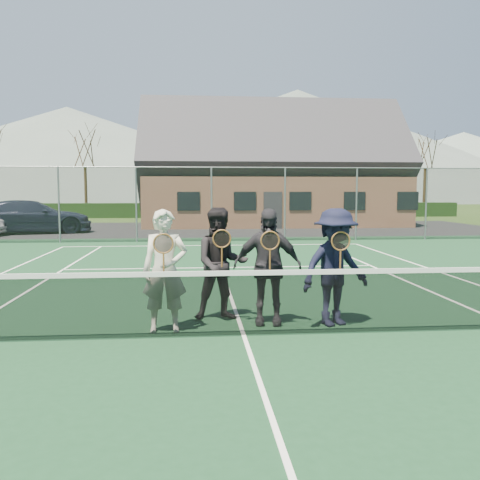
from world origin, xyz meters
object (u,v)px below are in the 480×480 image
Objects in this scene: clubhouse at (271,159)px; player_d at (335,267)px; tennis_net at (244,300)px; player_a at (165,271)px; player_c at (267,266)px; car_c at (32,217)px; player_b at (221,264)px.

clubhouse is 8.67× the size of player_d.
tennis_net is 1.24m from player_a.
clubhouse is 24.39m from player_a.
player_c is 1.00× the size of player_d.
player_c is (-3.57, -23.36, -3.07)m from clubhouse.
tennis_net is 24.57m from clubhouse.
player_d is (-2.55, -23.52, -3.07)m from clubhouse.
clubhouse reaches higher than car_c.
tennis_net is 1.09m from player_b.
tennis_net is at bearing -99.46° from clubhouse.
player_c is at bearing 56.37° from tennis_net.
car_c is at bearing 112.46° from player_a.
player_d is (1.02, -0.17, -0.00)m from player_c.
player_b is at bearing 36.69° from player_a.
player_a is at bearing -172.40° from car_c.
player_d reaches higher than tennis_net.
player_a is at bearing -143.31° from player_b.
player_a is 1.58m from player_c.
player_b is at bearing 163.34° from player_d.
player_d is at bearing -16.66° from player_b.
player_b reaches higher than car_c.
car_c is 3.07× the size of player_b.
player_b reaches higher than tennis_net.
player_d is (9.97, -17.78, 0.12)m from car_c.
tennis_net is at bearing -161.86° from player_d.
player_d is (1.45, 0.47, 0.38)m from tennis_net.
tennis_net is 1.57m from player_d.
car_c is 3.07× the size of player_d.
clubhouse is 23.86m from player_d.
car_c is 19.76m from player_c.
player_a is at bearing -177.30° from player_d.
tennis_net is 6.49× the size of player_d.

